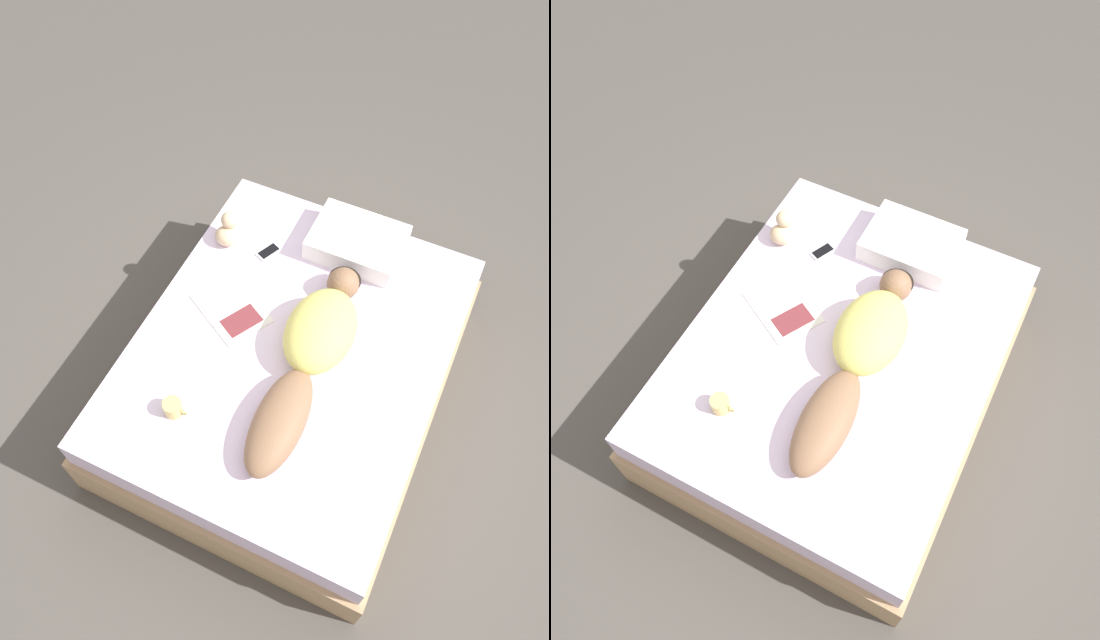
% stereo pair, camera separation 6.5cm
% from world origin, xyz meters
% --- Properties ---
extents(ground_plane, '(12.00, 12.00, 0.00)m').
position_xyz_m(ground_plane, '(0.00, 0.00, 0.00)').
color(ground_plane, '#4C4742').
extents(bed, '(1.63, 2.03, 0.56)m').
position_xyz_m(bed, '(0.00, 0.00, 0.27)').
color(bed, tan).
rests_on(bed, ground_plane).
extents(person, '(0.37, 1.29, 0.23)m').
position_xyz_m(person, '(0.13, -0.05, 0.66)').
color(person, brown).
rests_on(person, bed).
extents(open_magazine, '(0.49, 0.45, 0.01)m').
position_xyz_m(open_magazine, '(-0.39, 0.07, 0.56)').
color(open_magazine, silver).
rests_on(open_magazine, bed).
extents(coffee_mug, '(0.13, 0.10, 0.09)m').
position_xyz_m(coffee_mug, '(-0.37, -0.59, 0.60)').
color(coffee_mug, tan).
rests_on(coffee_mug, bed).
extents(cell_phone, '(0.13, 0.16, 0.01)m').
position_xyz_m(cell_phone, '(-0.38, 0.52, 0.56)').
color(cell_phone, silver).
rests_on(cell_phone, bed).
extents(plush_toy, '(0.14, 0.16, 0.20)m').
position_xyz_m(plush_toy, '(-0.63, 0.50, 0.65)').
color(plush_toy, '#D1B289').
rests_on(plush_toy, bed).
extents(pillow, '(0.52, 0.39, 0.13)m').
position_xyz_m(pillow, '(0.07, 0.75, 0.62)').
color(pillow, white).
rests_on(pillow, bed).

